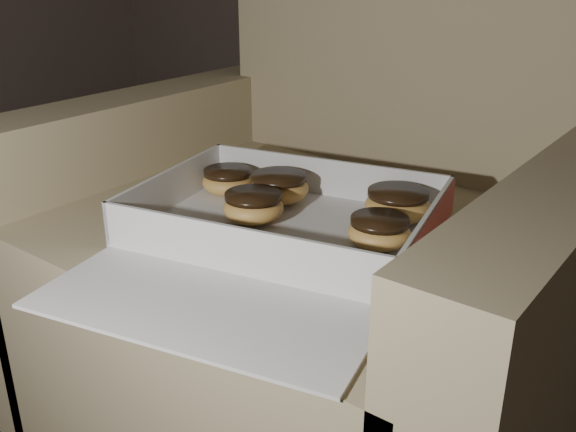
{
  "coord_description": "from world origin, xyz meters",
  "views": [
    {
      "loc": [
        0.85,
        -0.09,
        0.84
      ],
      "look_at": [
        0.3,
        0.62,
        0.46
      ],
      "focal_mm": 40.0,
      "sensor_mm": 36.0,
      "label": 1
    }
  ],
  "objects": [
    {
      "name": "armchair",
      "position": [
        0.27,
        0.76,
        0.31
      ],
      "size": [
        0.93,
        0.79,
        0.97
      ],
      "color": "#8F7B5B",
      "rests_on": "floor"
    },
    {
      "name": "bakery_box",
      "position": [
        0.32,
        0.58,
        0.45
      ],
      "size": [
        0.53,
        0.59,
        0.07
      ],
      "rotation": [
        0.0,
        0.0,
        0.22
      ],
      "color": "silver",
      "rests_on": "armchair"
    },
    {
      "name": "donut_a",
      "position": [
        0.45,
        0.65,
        0.47
      ],
      "size": [
        0.09,
        0.09,
        0.05
      ],
      "color": "gold",
      "rests_on": "bakery_box"
    },
    {
      "name": "donut_b",
      "position": [
        0.13,
        0.68,
        0.47
      ],
      "size": [
        0.09,
        0.09,
        0.04
      ],
      "color": "gold",
      "rests_on": "bakery_box"
    },
    {
      "name": "donut_c",
      "position": [
        0.22,
        0.7,
        0.47
      ],
      "size": [
        0.1,
        0.1,
        0.05
      ],
      "color": "gold",
      "rests_on": "bakery_box"
    },
    {
      "name": "donut_d",
      "position": [
        0.42,
        0.75,
        0.47
      ],
      "size": [
        0.1,
        0.1,
        0.05
      ],
      "color": "gold",
      "rests_on": "bakery_box"
    },
    {
      "name": "donut_e",
      "position": [
        0.24,
        0.61,
        0.47
      ],
      "size": [
        0.1,
        0.1,
        0.05
      ],
      "color": "gold",
      "rests_on": "bakery_box"
    },
    {
      "name": "crumb_a",
      "position": [
        0.4,
        0.55,
        0.45
      ],
      "size": [
        0.01,
        0.01,
        0.0
      ],
      "primitive_type": "ellipsoid",
      "color": "black",
      "rests_on": "bakery_box"
    },
    {
      "name": "crumb_b",
      "position": [
        0.39,
        0.58,
        0.45
      ],
      "size": [
        0.01,
        0.01,
        0.0
      ],
      "primitive_type": "ellipsoid",
      "color": "black",
      "rests_on": "bakery_box"
    },
    {
      "name": "crumb_c",
      "position": [
        0.43,
        0.55,
        0.45
      ],
      "size": [
        0.01,
        0.01,
        0.0
      ],
      "primitive_type": "ellipsoid",
      "color": "black",
      "rests_on": "bakery_box"
    },
    {
      "name": "crumb_d",
      "position": [
        0.46,
        0.62,
        0.45
      ],
      "size": [
        0.01,
        0.01,
        0.0
      ],
      "primitive_type": "ellipsoid",
      "color": "black",
      "rests_on": "bakery_box"
    }
  ]
}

